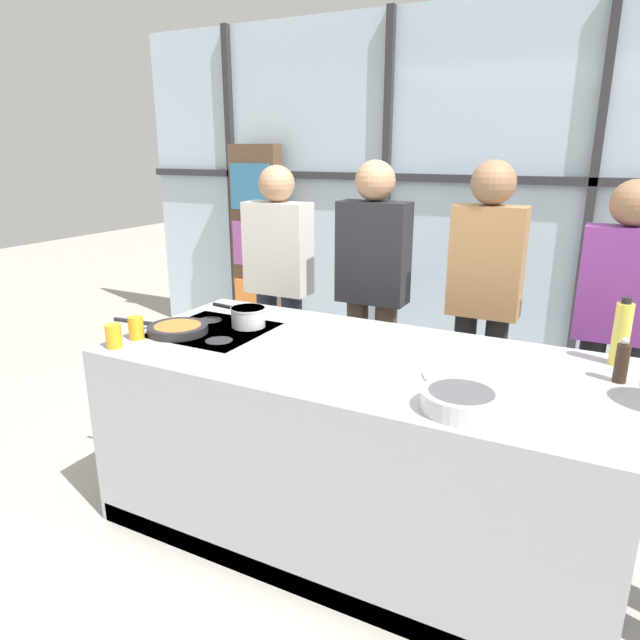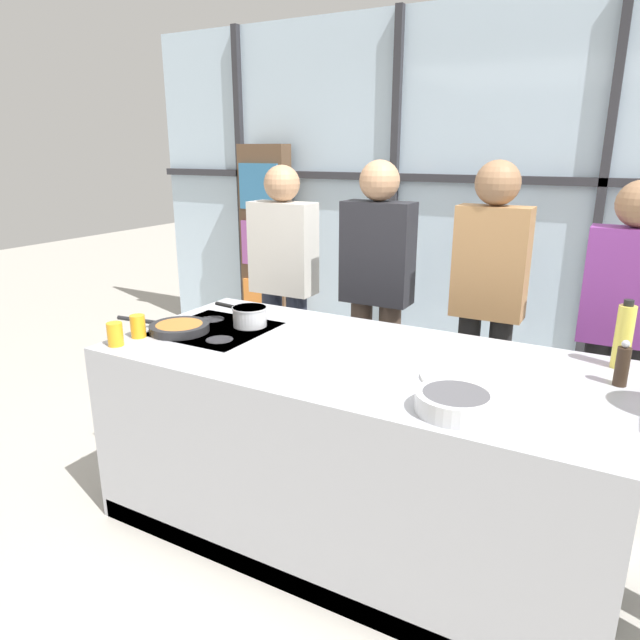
{
  "view_description": "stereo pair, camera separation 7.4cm",
  "coord_description": "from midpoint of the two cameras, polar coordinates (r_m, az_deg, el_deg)",
  "views": [
    {
      "loc": [
        0.94,
        -2.18,
        1.76
      ],
      "look_at": [
        -0.24,
        0.1,
        0.99
      ],
      "focal_mm": 32.0,
      "sensor_mm": 36.0,
      "label": 1
    },
    {
      "loc": [
        1.01,
        -2.15,
        1.76
      ],
      "look_at": [
        -0.24,
        0.1,
        0.99
      ],
      "focal_mm": 32.0,
      "sensor_mm": 36.0,
      "label": 2
    }
  ],
  "objects": [
    {
      "name": "mixing_bowl",
      "position": [
        2.05,
        12.89,
        -7.81
      ],
      "size": [
        0.28,
        0.28,
        0.07
      ],
      "color": "silver",
      "rests_on": "demo_island"
    },
    {
      "name": "pepper_grinder",
      "position": [
        2.48,
        27.19,
        -3.76
      ],
      "size": [
        0.05,
        0.05,
        0.18
      ],
      "color": "#332319",
      "rests_on": "demo_island"
    },
    {
      "name": "spectator_far_right",
      "position": [
        3.28,
        26.98,
        0.22
      ],
      "size": [
        0.4,
        0.23,
        1.62
      ],
      "rotation": [
        0.0,
        0.0,
        3.14
      ],
      "color": "black",
      "rests_on": "ground_plane"
    },
    {
      "name": "spectator_center_right",
      "position": [
        3.32,
        15.49,
        2.79
      ],
      "size": [
        0.39,
        0.24,
        1.71
      ],
      "rotation": [
        0.0,
        0.0,
        3.14
      ],
      "color": "black",
      "rests_on": "ground_plane"
    },
    {
      "name": "saucepan",
      "position": [
        2.93,
        -7.95,
        0.37
      ],
      "size": [
        0.33,
        0.18,
        0.1
      ],
      "color": "silver",
      "rests_on": "demo_island"
    },
    {
      "name": "white_plate",
      "position": [
        2.33,
        12.49,
        -5.54
      ],
      "size": [
        0.25,
        0.25,
        0.01
      ],
      "primitive_type": "cylinder",
      "color": "white",
      "rests_on": "demo_island"
    },
    {
      "name": "spectator_far_left",
      "position": [
        3.83,
        -4.72,
        4.4
      ],
      "size": [
        0.44,
        0.23,
        1.66
      ],
      "rotation": [
        0.0,
        0.0,
        3.14
      ],
      "color": "#232838",
      "rests_on": "ground_plane"
    },
    {
      "name": "juice_glass_near",
      "position": [
        2.77,
        -20.66,
        -1.52
      ],
      "size": [
        0.07,
        0.07,
        0.11
      ],
      "primitive_type": "cylinder",
      "color": "orange",
      "rests_on": "demo_island"
    },
    {
      "name": "frying_pan",
      "position": [
        2.91,
        -14.87,
        -0.84
      ],
      "size": [
        0.53,
        0.29,
        0.04
      ],
      "color": "#232326",
      "rests_on": "demo_island"
    },
    {
      "name": "juice_glass_far",
      "position": [
        2.86,
        -18.62,
        -0.75
      ],
      "size": [
        0.07,
        0.07,
        0.11
      ],
      "primitive_type": "cylinder",
      "color": "orange",
      "rests_on": "demo_island"
    },
    {
      "name": "ground_plane",
      "position": [
        2.96,
        2.61,
        -19.82
      ],
      "size": [
        18.0,
        18.0,
        0.0
      ],
      "primitive_type": "plane",
      "color": "#ADA89E"
    },
    {
      "name": "back_window_wall",
      "position": [
        4.64,
        15.39,
        11.77
      ],
      "size": [
        6.4,
        0.1,
        2.8
      ],
      "color": "silver",
      "rests_on": "ground_plane"
    },
    {
      "name": "bookshelf",
      "position": [
        5.3,
        -6.7,
        7.33
      ],
      "size": [
        0.47,
        0.19,
        1.8
      ],
      "color": "brown",
      "rests_on": "ground_plane"
    },
    {
      "name": "demo_island",
      "position": [
        2.72,
        2.69,
        -12.3
      ],
      "size": [
        2.25,
        1.05,
        0.89
      ],
      "color": "#A8AAB2",
      "rests_on": "ground_plane"
    },
    {
      "name": "spectator_center_left",
      "position": [
        3.52,
        4.67,
        3.78
      ],
      "size": [
        0.43,
        0.24,
        1.7
      ],
      "rotation": [
        0.0,
        0.0,
        3.14
      ],
      "color": "#47382D",
      "rests_on": "ground_plane"
    },
    {
      "name": "oil_bottle",
      "position": [
        2.66,
        27.22,
        -1.2
      ],
      "size": [
        0.07,
        0.07,
        0.29
      ],
      "color": "#E0CC4C",
      "rests_on": "demo_island"
    }
  ]
}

